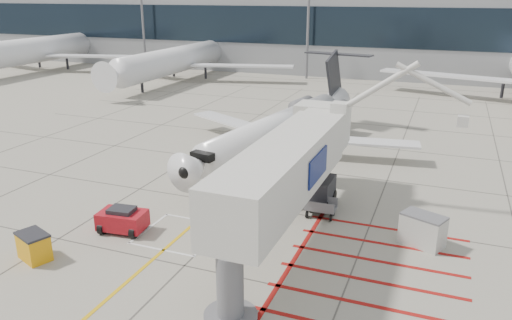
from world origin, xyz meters
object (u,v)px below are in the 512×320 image
at_px(pushback_tug, 122,219).
at_px(jet_bridge, 284,180).
at_px(regional_jet, 265,117).
at_px(spill_bin, 34,246).

bearing_deg(pushback_tug, jet_bridge, 2.47).
xyz_separation_m(jet_bridge, pushback_tug, (-9.21, -1.46, -3.17)).
distance_m(regional_jet, jet_bridge, 14.36).
xyz_separation_m(pushback_tug, spill_bin, (-2.35, -4.31, -0.04)).
bearing_deg(pushback_tug, spill_bin, -125.20).
distance_m(regional_jet, spill_bin, 19.95).
bearing_deg(regional_jet, spill_bin, -96.84).
distance_m(pushback_tug, spill_bin, 4.91).
bearing_deg(jet_bridge, spill_bin, -152.80).
height_order(jet_bridge, pushback_tug, jet_bridge).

